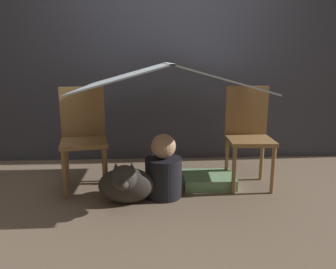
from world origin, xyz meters
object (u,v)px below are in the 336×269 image
at_px(chair_left, 84,134).
at_px(dog, 126,184).
at_px(chair_right, 248,132).
at_px(person_front, 164,171).

distance_m(chair_left, dog, 0.66).
height_order(chair_left, dog, chair_left).
bearing_deg(dog, chair_right, 20.78).
bearing_deg(chair_right, chair_left, -177.63).
bearing_deg(chair_right, person_front, -159.17).
distance_m(chair_left, chair_right, 1.50).
relative_size(person_front, dog, 1.20).
bearing_deg(dog, person_front, 26.31).
bearing_deg(chair_left, chair_right, -10.68).
relative_size(chair_right, dog, 2.00).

